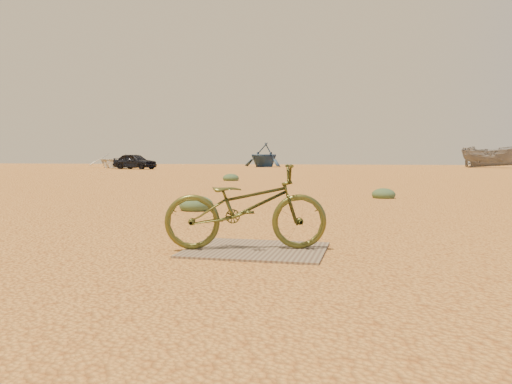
% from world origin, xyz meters
% --- Properties ---
extents(ground, '(120.00, 120.00, 0.00)m').
position_xyz_m(ground, '(0.00, 0.00, 0.00)').
color(ground, gold).
rests_on(ground, ground).
extents(plywood_board, '(1.39, 1.10, 0.02)m').
position_xyz_m(plywood_board, '(0.01, -0.32, 0.01)').
color(plywood_board, '#7F7156').
rests_on(plywood_board, ground).
extents(bicycle, '(1.73, 0.98, 0.86)m').
position_xyz_m(bicycle, '(-0.09, -0.35, 0.45)').
color(bicycle, '#494D1E').
rests_on(bicycle, plywood_board).
extents(car, '(3.88, 2.28, 1.24)m').
position_xyz_m(car, '(-17.28, 31.29, 0.62)').
color(car, black).
rests_on(car, ground).
extents(boat_near_left, '(7.14, 7.45, 1.26)m').
position_xyz_m(boat_near_left, '(-20.85, 34.96, 0.63)').
color(boat_near_left, silver).
rests_on(boat_near_left, ground).
extents(boat_far_left, '(5.20, 5.58, 2.38)m').
position_xyz_m(boat_far_left, '(-9.11, 42.25, 1.19)').
color(boat_far_left, navy).
rests_on(boat_far_left, ground).
extents(boat_mid_right, '(5.62, 3.55, 2.04)m').
position_xyz_m(boat_mid_right, '(11.59, 42.98, 1.02)').
color(boat_mid_right, slate).
rests_on(boat_mid_right, ground).
extents(kale_a, '(0.61, 0.61, 0.34)m').
position_xyz_m(kale_a, '(-1.92, 3.21, 0.00)').
color(kale_a, '#48613F').
rests_on(kale_a, ground).
extents(kale_b, '(0.54, 0.54, 0.30)m').
position_xyz_m(kale_b, '(1.41, 6.72, 0.00)').
color(kale_b, '#48613F').
rests_on(kale_b, ground).
extents(kale_c, '(0.66, 0.66, 0.36)m').
position_xyz_m(kale_c, '(-4.43, 14.19, 0.00)').
color(kale_c, '#48613F').
rests_on(kale_c, ground).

